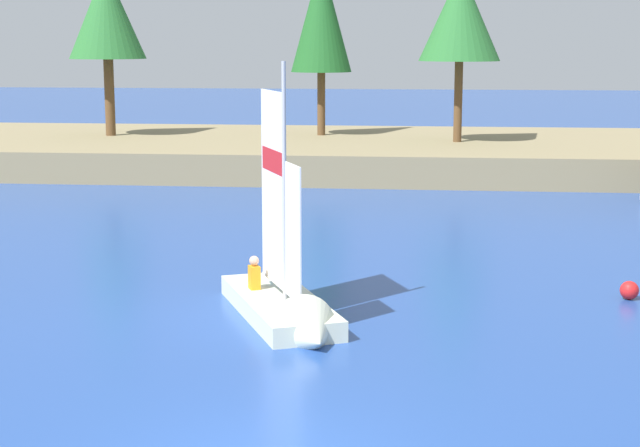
{
  "coord_description": "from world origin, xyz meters",
  "views": [
    {
      "loc": [
        1.99,
        -12.04,
        5.39
      ],
      "look_at": [
        -0.42,
        10.82,
        1.2
      ],
      "focal_mm": 56.83,
      "sensor_mm": 36.0,
      "label": 1
    }
  ],
  "objects_px": {
    "shoreline_tree_midleft": "(321,16)",
    "channel_buoy": "(629,290)",
    "shoreline_tree_centre": "(460,16)",
    "sailboat": "(290,308)",
    "shoreline_tree_left": "(107,14)"
  },
  "relations": [
    {
      "from": "shoreline_tree_midleft",
      "to": "channel_buoy",
      "type": "distance_m",
      "value": 25.95
    },
    {
      "from": "shoreline_tree_centre",
      "to": "sailboat",
      "type": "distance_m",
      "value": 24.96
    },
    {
      "from": "shoreline_tree_midleft",
      "to": "shoreline_tree_centre",
      "type": "relative_size",
      "value": 1.09
    },
    {
      "from": "shoreline_tree_centre",
      "to": "sailboat",
      "type": "bearing_deg",
      "value": -98.99
    },
    {
      "from": "shoreline_tree_left",
      "to": "sailboat",
      "type": "distance_m",
      "value": 28.31
    },
    {
      "from": "shoreline_tree_midleft",
      "to": "shoreline_tree_centre",
      "type": "distance_m",
      "value": 6.4
    },
    {
      "from": "sailboat",
      "to": "shoreline_tree_centre",
      "type": "bearing_deg",
      "value": 147.25
    },
    {
      "from": "shoreline_tree_left",
      "to": "channel_buoy",
      "type": "height_order",
      "value": "shoreline_tree_left"
    },
    {
      "from": "sailboat",
      "to": "channel_buoy",
      "type": "distance_m",
      "value": 7.36
    },
    {
      "from": "shoreline_tree_midleft",
      "to": "channel_buoy",
      "type": "relative_size",
      "value": 19.51
    },
    {
      "from": "shoreline_tree_midleft",
      "to": "sailboat",
      "type": "xyz_separation_m",
      "value": [
        2.15,
        -26.33,
        -6.03
      ]
    },
    {
      "from": "channel_buoy",
      "to": "shoreline_tree_left",
      "type": "bearing_deg",
      "value": 129.16
    },
    {
      "from": "shoreline_tree_centre",
      "to": "channel_buoy",
      "type": "distance_m",
      "value": 22.23
    },
    {
      "from": "shoreline_tree_midleft",
      "to": "sailboat",
      "type": "relative_size",
      "value": 1.41
    },
    {
      "from": "shoreline_tree_left",
      "to": "shoreline_tree_centre",
      "type": "bearing_deg",
      "value": -4.64
    }
  ]
}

